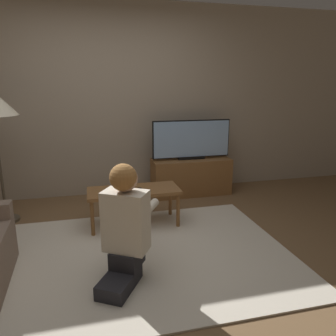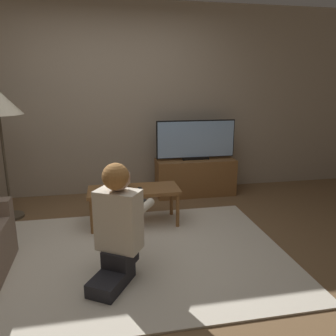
{
  "view_description": "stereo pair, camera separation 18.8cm",
  "coord_description": "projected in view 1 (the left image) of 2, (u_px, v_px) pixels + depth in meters",
  "views": [
    {
      "loc": [
        -0.32,
        -2.68,
        1.55
      ],
      "look_at": [
        0.5,
        0.63,
        0.66
      ],
      "focal_mm": 35.0,
      "sensor_mm": 36.0,
      "label": 1
    },
    {
      "loc": [
        -0.14,
        -2.72,
        1.55
      ],
      "look_at": [
        0.5,
        0.63,
        0.66
      ],
      "focal_mm": 35.0,
      "sensor_mm": 36.0,
      "label": 2
    }
  ],
  "objects": [
    {
      "name": "ground_plane",
      "position": [
        131.0,
        258.0,
        2.98
      ],
      "size": [
        10.0,
        10.0,
        0.0
      ],
      "primitive_type": "plane",
      "color": "brown"
    },
    {
      "name": "table_lamp",
      "position": [
        122.0,
        180.0,
        3.54
      ],
      "size": [
        0.18,
        0.18,
        0.17
      ],
      "color": "#4C3823",
      "rests_on": "coffee_table"
    },
    {
      "name": "person_kneeling",
      "position": [
        125.0,
        222.0,
        2.53
      ],
      "size": [
        0.6,
        0.77,
        0.96
      ],
      "rotation": [
        0.0,
        0.0,
        2.6
      ],
      "color": "#232328",
      "rests_on": "rug"
    },
    {
      "name": "rug",
      "position": [
        131.0,
        257.0,
        2.98
      ],
      "size": [
        2.92,
        2.0,
        0.02
      ],
      "color": "beige",
      "rests_on": "ground_plane"
    },
    {
      "name": "coffee_table",
      "position": [
        134.0,
        193.0,
        3.57
      ],
      "size": [
        0.99,
        0.42,
        0.42
      ],
      "color": "brown",
      "rests_on": "ground_plane"
    },
    {
      "name": "tv",
      "position": [
        192.0,
        140.0,
        4.52
      ],
      "size": [
        1.1,
        0.08,
        0.55
      ],
      "color": "black",
      "rests_on": "tv_stand"
    },
    {
      "name": "wall_back",
      "position": [
        109.0,
        101.0,
        4.46
      ],
      "size": [
        10.0,
        0.06,
        2.6
      ],
      "color": "tan",
      "rests_on": "ground_plane"
    },
    {
      "name": "remote",
      "position": [
        141.0,
        190.0,
        3.49
      ],
      "size": [
        0.04,
        0.15,
        0.02
      ],
      "color": "black",
      "rests_on": "coffee_table"
    },
    {
      "name": "tv_stand",
      "position": [
        191.0,
        177.0,
        4.65
      ],
      "size": [
        1.1,
        0.39,
        0.51
      ],
      "color": "brown",
      "rests_on": "ground_plane"
    }
  ]
}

